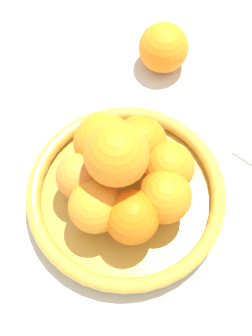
% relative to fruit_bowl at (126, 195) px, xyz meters
% --- Properties ---
extents(ground_plane, '(4.00, 4.00, 0.00)m').
position_rel_fruit_bowl_xyz_m(ground_plane, '(0.00, 0.00, -0.02)').
color(ground_plane, beige).
extents(fruit_bowl, '(0.29, 0.29, 0.04)m').
position_rel_fruit_bowl_xyz_m(fruit_bowl, '(0.00, 0.00, 0.00)').
color(fruit_bowl, gold).
rests_on(fruit_bowl, ground_plane).
extents(orange_pile, '(0.19, 0.18, 0.14)m').
position_rel_fruit_bowl_xyz_m(orange_pile, '(0.01, -0.00, 0.07)').
color(orange_pile, orange).
rests_on(orange_pile, fruit_bowl).
extents(stray_orange, '(0.08, 0.08, 0.08)m').
position_rel_fruit_bowl_xyz_m(stray_orange, '(0.14, -0.22, 0.02)').
color(stray_orange, orange).
rests_on(stray_orange, ground_plane).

